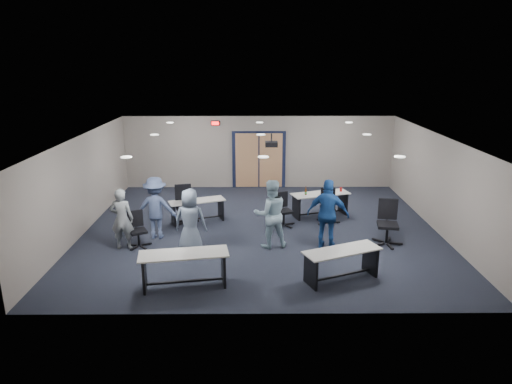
{
  "coord_description": "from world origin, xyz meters",
  "views": [
    {
      "loc": [
        -0.23,
        -12.28,
        4.76
      ],
      "look_at": [
        -0.14,
        -0.3,
        1.22
      ],
      "focal_mm": 32.0,
      "sensor_mm": 36.0,
      "label": 1
    }
  ],
  "objects_px": {
    "table_back_right": "(320,200)",
    "person_gray": "(122,219)",
    "chair_back_c": "(284,210)",
    "person_navy": "(328,214)",
    "person_back": "(156,208)",
    "chair_back_d": "(328,207)",
    "table_back_left": "(197,207)",
    "table_front_left": "(184,264)",
    "person_lightblue": "(271,214)",
    "chair_back_a": "(185,205)",
    "table_front_right": "(342,259)",
    "chair_loose_left": "(138,230)",
    "chair_loose_right": "(388,223)",
    "person_plaid": "(190,221)"
  },
  "relations": [
    {
      "from": "table_back_left",
      "to": "person_back",
      "type": "distance_m",
      "value": 1.63
    },
    {
      "from": "table_back_right",
      "to": "person_navy",
      "type": "distance_m",
      "value": 2.53
    },
    {
      "from": "person_lightblue",
      "to": "person_back",
      "type": "bearing_deg",
      "value": -23.13
    },
    {
      "from": "table_front_right",
      "to": "chair_back_a",
      "type": "bearing_deg",
      "value": 114.88
    },
    {
      "from": "person_plaid",
      "to": "chair_back_a",
      "type": "bearing_deg",
      "value": -71.7
    },
    {
      "from": "table_back_right",
      "to": "person_gray",
      "type": "distance_m",
      "value": 6.0
    },
    {
      "from": "chair_loose_left",
      "to": "person_gray",
      "type": "relative_size",
      "value": 0.58
    },
    {
      "from": "chair_back_a",
      "to": "person_gray",
      "type": "height_order",
      "value": "person_gray"
    },
    {
      "from": "person_gray",
      "to": "table_back_left",
      "type": "bearing_deg",
      "value": -129.77
    },
    {
      "from": "chair_back_c",
      "to": "person_navy",
      "type": "height_order",
      "value": "person_navy"
    },
    {
      "from": "table_back_left",
      "to": "chair_back_d",
      "type": "height_order",
      "value": "chair_back_d"
    },
    {
      "from": "table_back_right",
      "to": "person_plaid",
      "type": "xyz_separation_m",
      "value": [
        -3.66,
        -2.72,
        0.32
      ]
    },
    {
      "from": "chair_back_c",
      "to": "chair_back_d",
      "type": "bearing_deg",
      "value": -12.94
    },
    {
      "from": "table_back_right",
      "to": "person_gray",
      "type": "xyz_separation_m",
      "value": [
        -5.44,
        -2.52,
        0.3
      ]
    },
    {
      "from": "chair_back_d",
      "to": "person_back",
      "type": "distance_m",
      "value": 4.99
    },
    {
      "from": "person_gray",
      "to": "person_back",
      "type": "bearing_deg",
      "value": -133.37
    },
    {
      "from": "chair_back_a",
      "to": "table_front_right",
      "type": "bearing_deg",
      "value": -57.79
    },
    {
      "from": "table_front_left",
      "to": "chair_back_c",
      "type": "distance_m",
      "value": 4.36
    },
    {
      "from": "table_front_right",
      "to": "chair_back_d",
      "type": "bearing_deg",
      "value": 62.72
    },
    {
      "from": "person_gray",
      "to": "person_plaid",
      "type": "distance_m",
      "value": 1.78
    },
    {
      "from": "chair_back_d",
      "to": "person_plaid",
      "type": "height_order",
      "value": "person_plaid"
    },
    {
      "from": "chair_back_c",
      "to": "person_lightblue",
      "type": "relative_size",
      "value": 0.55
    },
    {
      "from": "chair_back_a",
      "to": "person_lightblue",
      "type": "distance_m",
      "value": 3.05
    },
    {
      "from": "table_front_left",
      "to": "table_back_right",
      "type": "xyz_separation_m",
      "value": [
        3.57,
        4.55,
        -0.02
      ]
    },
    {
      "from": "table_back_right",
      "to": "person_lightblue",
      "type": "xyz_separation_m",
      "value": [
        -1.64,
        -2.41,
        0.39
      ]
    },
    {
      "from": "chair_back_a",
      "to": "chair_back_d",
      "type": "height_order",
      "value": "chair_back_a"
    },
    {
      "from": "chair_back_a",
      "to": "chair_back_d",
      "type": "bearing_deg",
      "value": -15.88
    },
    {
      "from": "chair_loose_right",
      "to": "person_navy",
      "type": "height_order",
      "value": "person_navy"
    },
    {
      "from": "table_front_right",
      "to": "person_navy",
      "type": "xyz_separation_m",
      "value": [
        -0.04,
        1.79,
        0.43
      ]
    },
    {
      "from": "chair_back_d",
      "to": "person_gray",
      "type": "xyz_separation_m",
      "value": [
        -5.58,
        -1.83,
        0.29
      ]
    },
    {
      "from": "chair_loose_left",
      "to": "person_lightblue",
      "type": "distance_m",
      "value": 3.46
    },
    {
      "from": "person_gray",
      "to": "chair_back_c",
      "type": "bearing_deg",
      "value": -159.06
    },
    {
      "from": "table_back_right",
      "to": "chair_back_d",
      "type": "distance_m",
      "value": 0.7
    },
    {
      "from": "person_navy",
      "to": "person_back",
      "type": "bearing_deg",
      "value": 8.94
    },
    {
      "from": "table_front_right",
      "to": "chair_loose_right",
      "type": "distance_m",
      "value": 2.52
    },
    {
      "from": "chair_loose_right",
      "to": "table_back_right",
      "type": "bearing_deg",
      "value": 132.06
    },
    {
      "from": "table_front_left",
      "to": "table_front_right",
      "type": "distance_m",
      "value": 3.45
    },
    {
      "from": "person_navy",
      "to": "chair_back_c",
      "type": "bearing_deg",
      "value": -39.55
    },
    {
      "from": "table_front_left",
      "to": "person_gray",
      "type": "height_order",
      "value": "person_gray"
    },
    {
      "from": "chair_back_d",
      "to": "person_gray",
      "type": "relative_size",
      "value": 0.64
    },
    {
      "from": "chair_loose_left",
      "to": "chair_loose_right",
      "type": "xyz_separation_m",
      "value": [
        6.52,
        0.1,
        0.12
      ]
    },
    {
      "from": "table_back_left",
      "to": "chair_loose_left",
      "type": "height_order",
      "value": "chair_loose_left"
    },
    {
      "from": "table_front_left",
      "to": "chair_back_a",
      "type": "bearing_deg",
      "value": 88.64
    },
    {
      "from": "table_front_left",
      "to": "person_navy",
      "type": "bearing_deg",
      "value": 21.96
    },
    {
      "from": "chair_back_a",
      "to": "person_gray",
      "type": "distance_m",
      "value": 2.29
    },
    {
      "from": "table_front_left",
      "to": "table_front_right",
      "type": "height_order",
      "value": "table_front_left"
    },
    {
      "from": "table_back_left",
      "to": "chair_loose_right",
      "type": "bearing_deg",
      "value": -39.78
    },
    {
      "from": "person_lightblue",
      "to": "person_navy",
      "type": "height_order",
      "value": "person_navy"
    },
    {
      "from": "table_front_left",
      "to": "person_plaid",
      "type": "relative_size",
      "value": 1.19
    },
    {
      "from": "person_navy",
      "to": "table_front_right",
      "type": "bearing_deg",
      "value": 109.25
    }
  ]
}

